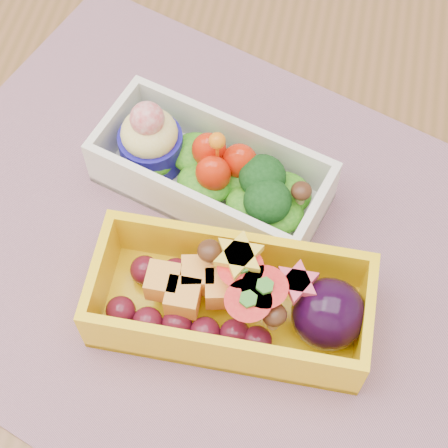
% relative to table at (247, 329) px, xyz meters
% --- Properties ---
extents(table, '(1.20, 0.80, 0.75)m').
position_rel_table_xyz_m(table, '(0.00, 0.00, 0.00)').
color(table, brown).
rests_on(table, ground).
extents(placemat, '(0.58, 0.51, 0.00)m').
position_rel_table_xyz_m(placemat, '(-0.03, 0.02, 0.10)').
color(placemat, '#A16F7D').
rests_on(placemat, table).
extents(bento_white, '(0.19, 0.13, 0.07)m').
position_rel_table_xyz_m(bento_white, '(-0.05, 0.07, 0.13)').
color(bento_white, white).
rests_on(bento_white, placemat).
extents(bento_yellow, '(0.19, 0.09, 0.06)m').
position_rel_table_xyz_m(bento_yellow, '(-0.00, -0.03, 0.13)').
color(bento_yellow, yellow).
rests_on(bento_yellow, placemat).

